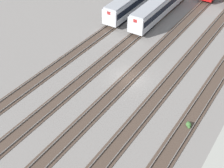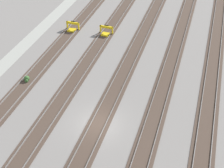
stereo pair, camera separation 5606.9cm
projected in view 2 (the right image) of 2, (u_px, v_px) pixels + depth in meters
name	position (u px, v px, depth m)	size (l,w,h in m)	color
ground_plane	(99.00, 124.00, 31.09)	(400.00, 400.00, 0.00)	gray
rail_track_nearest	(10.00, 102.00, 33.51)	(90.00, 2.23, 0.21)	#47382D
rail_track_near_inner	(52.00, 112.00, 32.28)	(90.00, 2.23, 0.21)	#47382D
rail_track_middle	(99.00, 123.00, 31.06)	(90.00, 2.24, 0.21)	#47382D
rail_track_far_inner	(149.00, 135.00, 29.84)	(90.00, 2.23, 0.21)	#47382D
rail_track_farthest	(203.00, 148.00, 28.61)	(90.00, 2.23, 0.21)	#47382D
bumper_stop_nearest_track	(72.00, 27.00, 45.81)	(1.35, 2.00, 1.22)	gold
bumper_stop_near_inner_track	(106.00, 31.00, 44.84)	(1.35, 2.00, 1.22)	gold
weed_clump	(27.00, 79.00, 36.42)	(0.92, 0.70, 0.64)	#38602D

